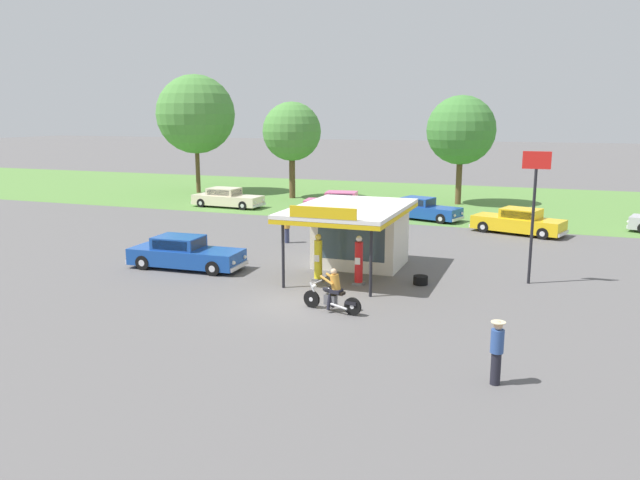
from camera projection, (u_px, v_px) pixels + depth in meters
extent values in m
plane|color=#5B5959|center=(298.00, 303.00, 22.96)|extent=(300.00, 300.00, 0.00)
cube|color=#56843D|center=(437.00, 200.00, 50.55)|extent=(120.00, 24.00, 0.01)
cube|color=silver|center=(361.00, 235.00, 28.44)|extent=(3.85, 3.04, 2.84)
cube|color=#384C56|center=(351.00, 240.00, 27.05)|extent=(3.08, 0.05, 1.82)
cube|color=silver|center=(350.00, 208.00, 26.59)|extent=(4.55, 6.93, 0.16)
cube|color=gold|center=(350.00, 212.00, 26.62)|extent=(4.55, 6.93, 0.18)
cube|color=gold|center=(323.00, 213.00, 23.37)|extent=(2.69, 0.08, 0.44)
cylinder|color=black|center=(371.00, 261.00, 23.45)|extent=(0.12, 0.12, 2.84)
cylinder|color=black|center=(283.00, 253.00, 24.69)|extent=(0.12, 0.12, 2.84)
cube|color=slate|center=(318.00, 279.00, 26.04)|extent=(0.44, 0.44, 0.10)
cylinder|color=yellow|center=(318.00, 259.00, 25.87)|extent=(0.34, 0.34, 1.63)
cube|color=white|center=(317.00, 258.00, 25.69)|extent=(0.22, 0.02, 0.28)
sphere|color=#EACC4C|center=(318.00, 237.00, 25.68)|extent=(0.26, 0.26, 0.26)
cube|color=slate|center=(358.00, 283.00, 25.44)|extent=(0.44, 0.44, 0.10)
cylinder|color=red|center=(359.00, 262.00, 25.26)|extent=(0.34, 0.34, 1.68)
cube|color=white|center=(357.00, 261.00, 25.08)|extent=(0.22, 0.02, 0.28)
sphere|color=white|center=(359.00, 239.00, 25.07)|extent=(0.26, 0.26, 0.26)
cylinder|color=black|center=(312.00, 299.00, 22.33)|extent=(0.65, 0.23, 0.64)
cylinder|color=silver|center=(312.00, 299.00, 22.33)|extent=(0.18, 0.15, 0.16)
cylinder|color=black|center=(353.00, 306.00, 21.45)|extent=(0.65, 0.23, 0.64)
cylinder|color=silver|center=(353.00, 306.00, 21.45)|extent=(0.18, 0.15, 0.16)
ellipsoid|color=black|center=(329.00, 290.00, 21.85)|extent=(0.60, 0.35, 0.24)
cube|color=#59595E|center=(331.00, 300.00, 21.90)|extent=(0.48, 0.32, 0.36)
cube|color=black|center=(338.00, 293.00, 21.68)|extent=(0.52, 0.35, 0.10)
cylinder|color=silver|center=(314.00, 292.00, 22.22)|extent=(0.38, 0.14, 0.71)
cylinder|color=silver|center=(317.00, 282.00, 22.08)|extent=(0.18, 0.69, 0.04)
sphere|color=silver|center=(314.00, 286.00, 22.17)|extent=(0.16, 0.16, 0.16)
cube|color=black|center=(351.00, 303.00, 21.45)|extent=(0.47, 0.26, 0.12)
cylinder|color=silver|center=(338.00, 306.00, 21.60)|extent=(0.71, 0.22, 0.18)
cube|color=black|center=(336.00, 291.00, 21.71)|extent=(0.46, 0.41, 0.14)
cylinder|color=black|center=(329.00, 302.00, 21.75)|extent=(0.16, 0.25, 0.56)
cylinder|color=black|center=(334.00, 300.00, 22.02)|extent=(0.16, 0.25, 0.56)
cylinder|color=gold|center=(335.00, 282.00, 21.66)|extent=(0.47, 0.40, 0.60)
sphere|color=tan|center=(334.00, 272.00, 21.62)|extent=(0.22, 0.22, 0.22)
cylinder|color=gold|center=(326.00, 280.00, 21.60)|extent=(0.54, 0.20, 0.31)
cylinder|color=gold|center=(332.00, 278.00, 21.94)|extent=(0.54, 0.20, 0.31)
cube|color=#19479E|center=(187.00, 257.00, 28.00)|extent=(5.25, 2.02, 0.74)
cube|color=#19479E|center=(179.00, 242.00, 27.98)|extent=(2.13, 1.67, 0.55)
cube|color=#283847|center=(199.00, 244.00, 27.68)|extent=(0.10, 1.40, 0.44)
cube|color=#283847|center=(187.00, 239.00, 28.71)|extent=(1.75, 0.11, 0.42)
cube|color=#283847|center=(170.00, 246.00, 27.26)|extent=(1.75, 0.11, 0.42)
cube|color=silver|center=(239.00, 266.00, 27.27)|extent=(0.19, 1.71, 0.18)
cube|color=silver|center=(137.00, 258.00, 28.83)|extent=(0.19, 1.71, 0.18)
sphere|color=white|center=(245.00, 257.00, 27.74)|extent=(0.18, 0.18, 0.18)
sphere|color=white|center=(234.00, 263.00, 26.67)|extent=(0.18, 0.18, 0.18)
cylinder|color=black|center=(230.00, 260.00, 28.30)|extent=(0.67, 0.23, 0.66)
cylinder|color=silver|center=(230.00, 260.00, 28.30)|extent=(0.31, 0.23, 0.30)
cylinder|color=black|center=(213.00, 268.00, 26.73)|extent=(0.67, 0.23, 0.66)
cylinder|color=silver|center=(213.00, 268.00, 26.73)|extent=(0.31, 0.23, 0.30)
cylinder|color=black|center=(163.00, 255.00, 29.35)|extent=(0.67, 0.23, 0.66)
cylinder|color=silver|center=(163.00, 255.00, 29.35)|extent=(0.31, 0.23, 0.30)
cylinder|color=black|center=(143.00, 263.00, 27.78)|extent=(0.67, 0.23, 0.66)
cylinder|color=silver|center=(143.00, 263.00, 27.78)|extent=(0.31, 0.23, 0.30)
cube|color=#E55993|center=(338.00, 205.00, 43.94)|extent=(4.92, 2.52, 0.75)
cube|color=#E55993|center=(341.00, 196.00, 43.76)|extent=(2.37, 1.92, 0.60)
cube|color=#283847|center=(327.00, 196.00, 43.96)|extent=(0.26, 1.42, 0.48)
cube|color=#283847|center=(339.00, 197.00, 43.00)|extent=(1.81, 0.31, 0.45)
cube|color=#283847|center=(343.00, 195.00, 44.52)|extent=(1.81, 0.31, 0.45)
cube|color=silver|center=(305.00, 208.00, 44.46)|extent=(0.38, 1.74, 0.18)
cube|color=silver|center=(371.00, 210.00, 43.52)|extent=(0.38, 1.74, 0.18)
sphere|color=white|center=(304.00, 205.00, 43.84)|extent=(0.18, 0.18, 0.18)
sphere|color=white|center=(307.00, 203.00, 44.96)|extent=(0.18, 0.18, 0.18)
cylinder|color=black|center=(314.00, 209.00, 43.47)|extent=(0.68, 0.30, 0.66)
cylinder|color=silver|center=(314.00, 209.00, 43.47)|extent=(0.33, 0.26, 0.30)
cylinder|color=black|center=(318.00, 206.00, 45.12)|extent=(0.68, 0.30, 0.66)
cylinder|color=silver|center=(318.00, 206.00, 45.12)|extent=(0.33, 0.26, 0.30)
cylinder|color=black|center=(358.00, 211.00, 42.85)|extent=(0.68, 0.30, 0.66)
cylinder|color=silver|center=(358.00, 211.00, 42.85)|extent=(0.33, 0.26, 0.30)
cylinder|color=black|center=(362.00, 207.00, 44.49)|extent=(0.68, 0.30, 0.66)
cylinder|color=silver|center=(362.00, 207.00, 44.49)|extent=(0.33, 0.26, 0.30)
cube|color=silver|center=(630.00, 225.00, 37.43)|extent=(0.57, 1.69, 0.18)
sphere|color=white|center=(628.00, 222.00, 36.92)|extent=(0.18, 0.18, 0.18)
sphere|color=white|center=(632.00, 219.00, 37.84)|extent=(0.18, 0.18, 0.18)
cube|color=beige|center=(228.00, 200.00, 46.72)|extent=(5.42, 2.17, 0.73)
cube|color=beige|center=(224.00, 191.00, 46.72)|extent=(2.31, 1.79, 0.54)
cube|color=#283847|center=(236.00, 192.00, 46.30)|extent=(0.11, 1.49, 0.44)
cube|color=#283847|center=(230.00, 190.00, 47.46)|extent=(1.89, 0.12, 0.41)
cube|color=#283847|center=(218.00, 193.00, 45.98)|extent=(1.89, 0.12, 0.41)
cube|color=silver|center=(259.00, 205.00, 45.73)|extent=(0.21, 1.81, 0.18)
cube|color=silver|center=(198.00, 201.00, 47.80)|extent=(0.21, 1.81, 0.18)
sphere|color=white|center=(263.00, 200.00, 46.22)|extent=(0.18, 0.18, 0.18)
sphere|color=white|center=(255.00, 202.00, 45.12)|extent=(0.18, 0.18, 0.18)
cylinder|color=black|center=(255.00, 203.00, 46.87)|extent=(0.67, 0.23, 0.66)
cylinder|color=silver|center=(255.00, 203.00, 46.87)|extent=(0.31, 0.23, 0.30)
cylinder|color=black|center=(243.00, 206.00, 45.26)|extent=(0.67, 0.23, 0.66)
cylinder|color=silver|center=(243.00, 206.00, 45.26)|extent=(0.31, 0.23, 0.30)
cylinder|color=black|center=(214.00, 200.00, 48.27)|extent=(0.67, 0.23, 0.66)
cylinder|color=silver|center=(214.00, 200.00, 48.27)|extent=(0.31, 0.23, 0.30)
cylinder|color=black|center=(201.00, 203.00, 46.65)|extent=(0.67, 0.23, 0.66)
cylinder|color=silver|center=(201.00, 203.00, 46.65)|extent=(0.31, 0.23, 0.30)
cube|color=gold|center=(518.00, 224.00, 36.26)|extent=(5.48, 3.32, 0.77)
cube|color=gold|center=(521.00, 213.00, 36.04)|extent=(2.50, 2.20, 0.55)
cube|color=#283847|center=(504.00, 212.00, 36.65)|extent=(0.47, 1.41, 0.44)
cube|color=#283847|center=(516.00, 215.00, 35.41)|extent=(1.72, 0.56, 0.42)
cube|color=#283847|center=(526.00, 212.00, 36.67)|extent=(1.72, 0.56, 0.42)
cube|color=silver|center=(476.00, 224.00, 37.87)|extent=(0.64, 1.74, 0.18)
cube|color=silver|center=(563.00, 234.00, 34.76)|extent=(0.64, 1.74, 0.18)
sphere|color=white|center=(472.00, 220.00, 37.34)|extent=(0.18, 0.18, 0.18)
sphere|color=white|center=(480.00, 218.00, 38.28)|extent=(0.18, 0.18, 0.18)
cylinder|color=black|center=(483.00, 227.00, 36.67)|extent=(0.69, 0.39, 0.66)
cylinder|color=silver|center=(483.00, 227.00, 36.67)|extent=(0.35, 0.30, 0.30)
cylinder|color=black|center=(495.00, 223.00, 38.04)|extent=(0.69, 0.39, 0.66)
cylinder|color=silver|center=(495.00, 223.00, 38.04)|extent=(0.35, 0.30, 0.30)
cylinder|color=black|center=(543.00, 234.00, 34.58)|extent=(0.69, 0.39, 0.66)
cylinder|color=silver|center=(543.00, 234.00, 34.58)|extent=(0.35, 0.30, 0.30)
cylinder|color=black|center=(552.00, 229.00, 35.95)|extent=(0.69, 0.39, 0.66)
cylinder|color=silver|center=(552.00, 229.00, 35.95)|extent=(0.35, 0.30, 0.30)
cube|color=#19479E|center=(424.00, 211.00, 41.11)|extent=(5.16, 3.10, 0.74)
cube|color=#19479E|center=(418.00, 201.00, 41.26)|extent=(2.28, 2.04, 0.54)
cube|color=#283847|center=(431.00, 202.00, 40.71)|extent=(0.44, 1.32, 0.43)
cube|color=#283847|center=(423.00, 200.00, 41.85)|extent=(1.56, 0.50, 0.41)
cube|color=#283847|center=(412.00, 203.00, 40.67)|extent=(1.56, 0.50, 0.41)
cube|color=silver|center=(458.00, 219.00, 39.70)|extent=(0.60, 1.63, 0.18)
cube|color=silver|center=(392.00, 212.00, 42.62)|extent=(0.60, 1.63, 0.18)
sphere|color=white|center=(462.00, 213.00, 40.08)|extent=(0.18, 0.18, 0.18)
sphere|color=white|center=(455.00, 216.00, 39.20)|extent=(0.18, 0.18, 0.18)
cylinder|color=black|center=(452.00, 216.00, 40.81)|extent=(0.69, 0.38, 0.66)
cylinder|color=silver|center=(452.00, 216.00, 40.81)|extent=(0.35, 0.30, 0.30)
cylinder|color=black|center=(441.00, 219.00, 39.54)|extent=(0.69, 0.38, 0.66)
cylinder|color=silver|center=(441.00, 219.00, 39.54)|extent=(0.35, 0.30, 0.30)
cylinder|color=black|center=(408.00, 211.00, 42.77)|extent=(0.69, 0.38, 0.66)
cylinder|color=silver|center=(408.00, 211.00, 42.77)|extent=(0.35, 0.30, 0.30)
cylinder|color=black|center=(396.00, 214.00, 41.50)|extent=(0.69, 0.38, 0.66)
cylinder|color=silver|center=(396.00, 214.00, 41.50)|extent=(0.35, 0.30, 0.30)
cylinder|color=#2D3351|center=(287.00, 236.00, 33.63)|extent=(0.26, 0.26, 0.81)
cylinder|color=gold|center=(287.00, 223.00, 33.50)|extent=(0.34, 0.34, 0.58)
sphere|color=#9E704C|center=(287.00, 216.00, 33.42)|extent=(0.22, 0.22, 0.22)
cylinder|color=black|center=(496.00, 368.00, 15.92)|extent=(0.26, 0.26, 0.87)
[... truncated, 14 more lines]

